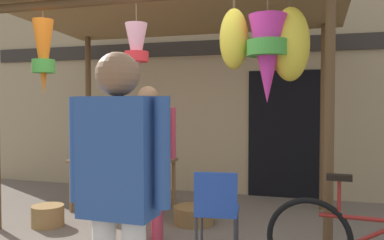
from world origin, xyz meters
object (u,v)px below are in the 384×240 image
(wicker_basket_by_table, at_px, (194,215))
(wicker_basket_spare, at_px, (48,216))
(flower_heap_on_table, at_px, (129,154))
(vendor_in_orange, at_px, (148,150))
(display_table, at_px, (123,164))
(folding_chair, at_px, (217,206))
(customer_foreground, at_px, (118,184))

(wicker_basket_by_table, relative_size, wicker_basket_spare, 1.30)
(flower_heap_on_table, xyz_separation_m, vendor_in_orange, (0.75, -1.09, 0.20))
(display_table, height_order, vendor_in_orange, vendor_in_orange)
(folding_chair, xyz_separation_m, customer_foreground, (-0.13, -1.75, 0.54))
(display_table, relative_size, folding_chair, 1.63)
(vendor_in_orange, height_order, customer_foreground, customer_foreground)
(wicker_basket_spare, height_order, customer_foreground, customer_foreground)
(folding_chair, bearing_deg, wicker_basket_by_table, 117.41)
(folding_chair, height_order, wicker_basket_by_table, folding_chair)
(flower_heap_on_table, distance_m, customer_foreground, 3.42)
(wicker_basket_spare, xyz_separation_m, customer_foreground, (2.05, -2.16, 0.91))
(flower_heap_on_table, distance_m, wicker_basket_spare, 1.31)
(wicker_basket_by_table, distance_m, customer_foreground, 2.94)
(wicker_basket_spare, height_order, vendor_in_orange, vendor_in_orange)
(folding_chair, distance_m, wicker_basket_spare, 2.26)
(display_table, distance_m, customer_foreground, 3.48)
(wicker_basket_spare, bearing_deg, folding_chair, -10.70)
(wicker_basket_by_table, bearing_deg, vendor_in_orange, -110.55)
(folding_chair, relative_size, wicker_basket_by_table, 1.69)
(folding_chair, xyz_separation_m, wicker_basket_spare, (-2.19, 0.41, -0.38))
(flower_heap_on_table, relative_size, folding_chair, 0.84)
(display_table, bearing_deg, vendor_in_orange, -52.54)
(vendor_in_orange, bearing_deg, wicker_basket_by_table, 69.45)
(wicker_basket_by_table, bearing_deg, flower_heap_on_table, 161.69)
(flower_heap_on_table, xyz_separation_m, wicker_basket_spare, (-0.63, -0.94, -0.66))
(vendor_in_orange, relative_size, customer_foreground, 0.95)
(flower_heap_on_table, distance_m, folding_chair, 2.08)
(display_table, distance_m, flower_heap_on_table, 0.17)
(flower_heap_on_table, height_order, customer_foreground, customer_foreground)
(wicker_basket_spare, distance_m, customer_foreground, 3.12)
(display_table, bearing_deg, wicker_basket_by_table, -17.23)
(flower_heap_on_table, bearing_deg, wicker_basket_spare, -124.07)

